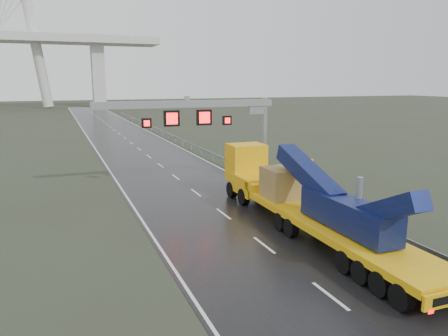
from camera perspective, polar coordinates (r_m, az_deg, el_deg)
name	(u,v)px	position (r m, az deg, el deg)	size (l,w,h in m)	color
ground	(304,276)	(20.43, 10.41, -13.74)	(400.00, 400.00, 0.00)	#2E3324
road	(139,149)	(57.18, -11.01, 2.43)	(11.00, 200.00, 0.02)	black
guardrail	(210,153)	(49.03, -1.87, 2.01)	(0.20, 140.00, 1.40)	gray
sign_gantry	(212,118)	(35.86, -1.57, 6.52)	(14.90, 1.20, 7.42)	silver
heavy_haul_truck	(294,194)	(26.88, 9.08, -3.37)	(3.20, 20.35, 4.77)	#E1BC0C
exit_sign_pair	(304,167)	(36.14, 10.43, 0.11)	(1.33, 0.62, 2.43)	#95969D
striped_barrier	(258,174)	(38.50, 4.52, -0.84)	(0.63, 0.34, 1.06)	red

